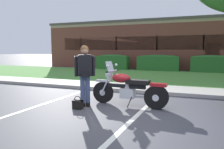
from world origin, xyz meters
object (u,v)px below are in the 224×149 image
object	(u,v)px
rider_person	(85,71)
hedge_left	(113,62)
hedge_center_right	(211,64)
brick_building	(165,46)
handbag	(78,104)
hedge_center_left	(158,63)
motorcycle	(131,89)

from	to	relation	value
rider_person	hedge_left	xyz separation A→B (m)	(-3.29, 10.95, -0.34)
hedge_center_right	brick_building	world-z (taller)	brick_building
hedge_left	brick_building	distance (m)	7.74
handbag	hedge_center_left	distance (m)	11.34
handbag	hedge_left	size ratio (longest dim) A/B	0.14
hedge_center_left	brick_building	size ratio (longest dim) A/B	0.15
handbag	brick_building	bearing A→B (deg)	89.55
hedge_center_right	hedge_left	bearing A→B (deg)	180.00
rider_person	hedge_center_left	bearing A→B (deg)	87.99
hedge_center_left	brick_building	bearing A→B (deg)	92.31
brick_building	rider_person	bearing A→B (deg)	-90.35
brick_building	hedge_left	bearing A→B (deg)	-116.54
hedge_left	motorcycle	bearing A→B (deg)	-66.80
motorcycle	handbag	bearing A→B (deg)	-146.89
hedge_center_left	hedge_center_right	bearing A→B (deg)	0.00
hedge_center_right	rider_person	bearing A→B (deg)	-110.34
rider_person	brick_building	size ratio (longest dim) A/B	0.08
rider_person	hedge_center_right	xyz separation A→B (m)	(4.06, 10.95, -0.34)
handbag	brick_building	world-z (taller)	brick_building
handbag	hedge_left	distance (m)	11.79
handbag	hedge_center_right	size ratio (longest dim) A/B	0.13
handbag	hedge_center_right	distance (m)	12.05
motorcycle	hedge_center_right	bearing A→B (deg)	74.85
motorcycle	rider_person	distance (m)	1.39
rider_person	handbag	xyz separation A→B (m)	(-0.03, -0.37, -0.85)
rider_person	hedge_left	distance (m)	11.44
hedge_left	brick_building	world-z (taller)	brick_building
motorcycle	hedge_center_right	distance (m)	10.89
motorcycle	hedge_center_left	distance (m)	10.54
handbag	motorcycle	bearing A→B (deg)	33.11
hedge_left	brick_building	bearing A→B (deg)	63.46
handbag	rider_person	bearing A→B (deg)	84.97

